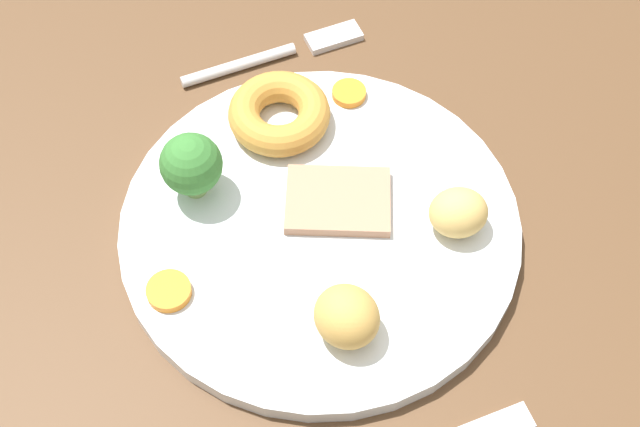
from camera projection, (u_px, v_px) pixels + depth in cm
name	position (u px, v px, depth cm)	size (l,w,h in cm)	color
dining_table	(272.00, 212.00, 64.39)	(120.00, 84.00, 3.60)	brown
dinner_plate	(320.00, 227.00, 60.71)	(27.76, 27.76, 1.40)	white
meat_slice_main	(338.00, 200.00, 60.59)	(7.25, 5.42, 0.80)	tan
yorkshire_pudding	(279.00, 113.00, 63.85)	(7.54, 7.54, 2.35)	#C68938
roast_potato_left	(458.00, 213.00, 58.53)	(4.02, 3.56, 3.33)	#D8B260
roast_potato_right	(347.00, 316.00, 54.07)	(4.34, 4.01, 3.75)	tan
carrot_coin_front	(169.00, 291.00, 56.80)	(2.95, 2.95, 0.65)	orange
carrot_coin_back	(349.00, 93.00, 66.08)	(2.59, 2.59, 0.58)	orange
broccoli_floret	(191.00, 165.00, 59.08)	(4.33, 4.33, 5.23)	#8CB766
fork	(279.00, 53.00, 70.08)	(2.34, 15.31, 0.90)	silver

